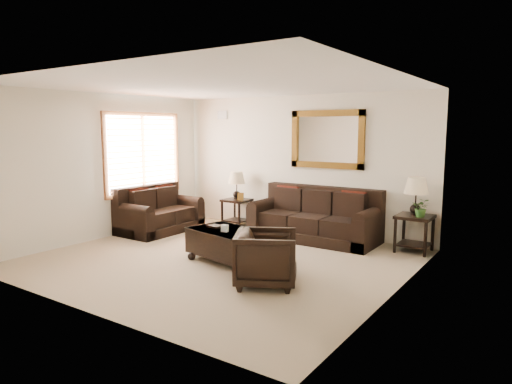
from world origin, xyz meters
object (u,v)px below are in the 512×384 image
Objects in this scene: sofa at (315,221)px; coffee_table at (232,242)px; end_table_left at (237,191)px; armchair at (266,255)px; loveseat at (158,215)px; end_table_right at (416,204)px.

sofa is 1.51× the size of coffee_table.
end_table_left is at bearing 175.23° from sofa.
coffee_table is at bearing 30.79° from armchair.
loveseat is 1.29× the size of end_table_right.
loveseat is at bearing 172.23° from coffee_table.
loveseat reaches higher than coffee_table.
end_table_right reaches higher than armchair.
end_table_right is 0.80× the size of coffee_table.
end_table_left is at bearing -37.13° from loveseat.
end_table_right is at bearing 4.48° from sofa.
sofa reaches higher than coffee_table.
end_table_right reaches higher than end_table_left.
armchair reaches higher than coffee_table.
end_table_right is 3.12m from coffee_table.
end_table_left is 3.81m from armchair.
armchair is at bearing -76.77° from sofa.
sofa is 2.95× the size of armchair.
sofa reaches higher than armchair.
end_table_right reaches higher than sofa.
coffee_table is at bearing -55.17° from end_table_left.
end_table_right reaches higher than loveseat.
armchair is (0.62, -2.64, 0.05)m from sofa.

